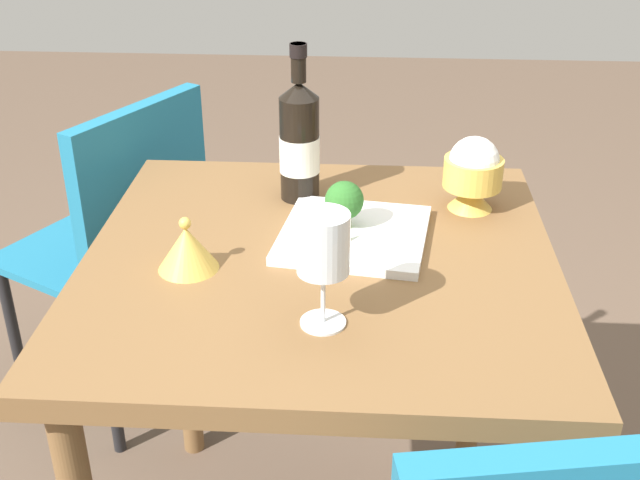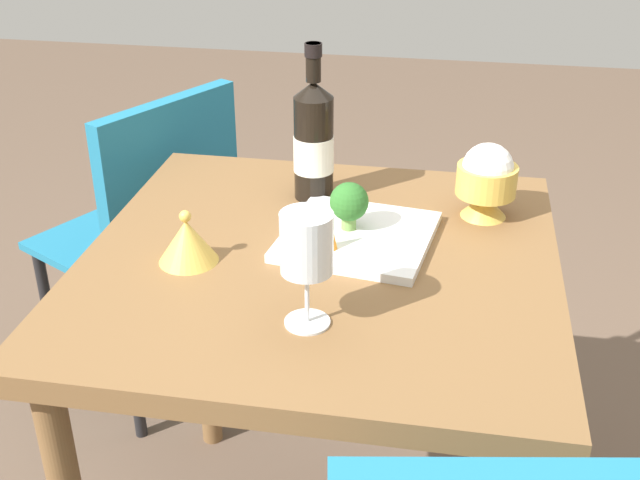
# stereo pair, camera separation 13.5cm
# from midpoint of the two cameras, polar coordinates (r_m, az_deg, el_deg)

# --- Properties ---
(dining_table) EXTENTS (0.80, 0.80, 0.76)m
(dining_table) POSITION_cam_midpoint_polar(r_m,az_deg,el_deg) (1.41, -2.73, -4.82)
(dining_table) COLOR brown
(dining_table) RESTS_ON ground_plane
(chair_near_window) EXTENTS (0.54, 0.54, 0.85)m
(chair_near_window) POSITION_cam_midpoint_polar(r_m,az_deg,el_deg) (2.01, -15.50, 0.67)
(chair_near_window) COLOR teal
(chair_near_window) RESTS_ON ground_plane
(wine_bottle) EXTENTS (0.08, 0.08, 0.30)m
(wine_bottle) POSITION_cam_midpoint_polar(r_m,az_deg,el_deg) (1.53, -4.01, 6.95)
(wine_bottle) COLOR black
(wine_bottle) RESTS_ON dining_table
(wine_glass) EXTENTS (0.08, 0.08, 0.18)m
(wine_glass) POSITION_cam_midpoint_polar(r_m,az_deg,el_deg) (1.12, -3.21, -0.55)
(wine_glass) COLOR white
(wine_glass) RESTS_ON dining_table
(rice_bowl) EXTENTS (0.11, 0.11, 0.14)m
(rice_bowl) POSITION_cam_midpoint_polar(r_m,az_deg,el_deg) (1.51, 8.27, 4.72)
(rice_bowl) COLOR gold
(rice_bowl) RESTS_ON dining_table
(rice_bowl_lid) EXTENTS (0.10, 0.10, 0.09)m
(rice_bowl_lid) POSITION_cam_midpoint_polar(r_m,az_deg,el_deg) (1.34, -12.24, -0.63)
(rice_bowl_lid) COLOR gold
(rice_bowl_lid) RESTS_ON dining_table
(serving_plate) EXTENTS (0.28, 0.28, 0.02)m
(serving_plate) POSITION_cam_midpoint_polar(r_m,az_deg,el_deg) (1.41, -0.33, 0.31)
(serving_plate) COLOR white
(serving_plate) RESTS_ON dining_table
(broccoli_floret) EXTENTS (0.07, 0.07, 0.09)m
(broccoli_floret) POSITION_cam_midpoint_polar(r_m,az_deg,el_deg) (1.40, -1.03, 2.67)
(broccoli_floret) COLOR #729E4C
(broccoli_floret) RESTS_ON serving_plate
(carrot_garnish_left) EXTENTS (0.03, 0.03, 0.07)m
(carrot_garnish_left) POSITION_cam_midpoint_polar(r_m,az_deg,el_deg) (1.34, -2.24, 0.64)
(carrot_garnish_left) COLOR orange
(carrot_garnish_left) RESTS_ON serving_plate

